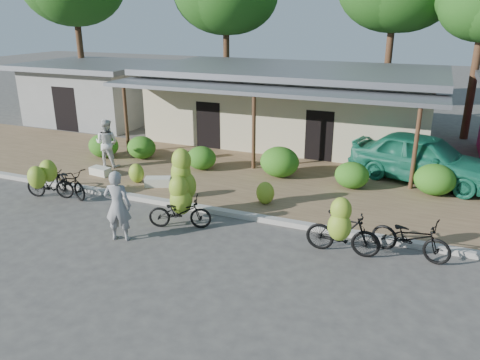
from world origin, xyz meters
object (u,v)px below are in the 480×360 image
at_px(bike_right, 342,230).
at_px(vendor, 118,206).
at_px(bike_far_right, 411,237).
at_px(sack_near, 158,182).
at_px(bystander, 107,143).
at_px(sack_far, 100,171).
at_px(bike_left, 47,182).
at_px(teal_van, 424,158).
at_px(bike_center, 181,196).
at_px(bike_far_left, 67,180).

bearing_deg(bike_right, vendor, 102.79).
bearing_deg(bike_far_right, sack_near, 92.49).
xyz_separation_m(vendor, bystander, (-3.94, 4.70, 0.08)).
distance_m(sack_near, vendor, 3.79).
bearing_deg(vendor, bike_far_right, 178.79).
distance_m(sack_far, bystander, 1.26).
bearing_deg(bike_left, sack_near, -66.62).
bearing_deg(teal_van, bike_left, 134.27).
height_order(bike_far_right, sack_far, bike_far_right).
bearing_deg(bike_left, sack_far, -19.57).
relative_size(bike_left, bike_center, 0.78).
height_order(bike_left, bike_far_right, bike_left).
bearing_deg(sack_near, bike_far_right, -11.25).
xyz_separation_m(bike_far_right, vendor, (-7.07, -1.95, 0.45)).
bearing_deg(sack_near, bike_right, -18.81).
height_order(bike_far_right, bystander, bystander).
bearing_deg(bike_center, vendor, 127.09).
distance_m(bike_right, bike_far_right, 1.68).
bearing_deg(vendor, teal_van, -150.10).
xyz_separation_m(bike_center, bystander, (-4.95, 3.20, 0.21)).
xyz_separation_m(sack_far, teal_van, (10.71, 3.73, 0.69)).
relative_size(vendor, teal_van, 0.39).
relative_size(sack_near, sack_far, 1.13).
distance_m(bike_right, bystander, 10.06).
distance_m(bike_left, bystander, 3.27).
height_order(sack_near, teal_van, teal_van).
xyz_separation_m(bike_far_left, teal_van, (10.51, 5.62, 0.39)).
bearing_deg(bike_center, bystander, 38.01).
height_order(bike_far_left, sack_far, bike_far_left).
height_order(bike_left, sack_near, bike_left).
bearing_deg(bike_far_right, sack_far, 94.09).
height_order(bike_right, vendor, vendor).
xyz_separation_m(bike_far_left, bike_right, (8.93, -0.56, 0.13)).
bearing_deg(sack_near, bike_left, -142.44).
bearing_deg(sack_far, bike_right, -14.99).
distance_m(bike_center, bike_right, 4.53).
height_order(bike_far_left, bike_center, bike_center).
bearing_deg(bike_right, bike_left, 88.49).
distance_m(bike_right, sack_far, 9.46).
distance_m(bike_right, teal_van, 6.38).
bearing_deg(bike_far_left, bike_left, 155.84).
height_order(bike_far_left, teal_van, teal_van).
distance_m(bike_center, bike_far_right, 6.09).
distance_m(bystander, teal_van, 11.40).
bearing_deg(bike_left, bike_center, -103.72).
distance_m(bike_left, bike_right, 9.35).
height_order(bike_right, sack_near, bike_right).
height_order(bike_center, sack_far, bike_center).
relative_size(sack_near, vendor, 0.45).
height_order(bike_far_right, vendor, vendor).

